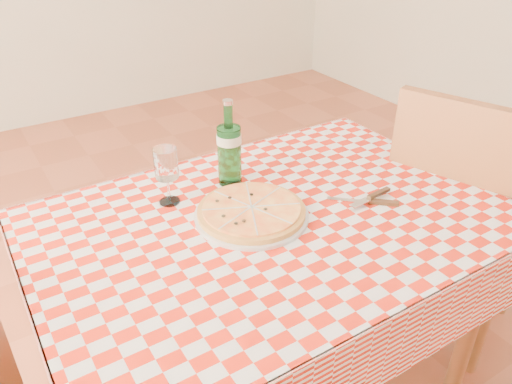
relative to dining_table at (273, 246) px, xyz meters
The scene contains 7 objects.
dining_table is the anchor object (origin of this frame).
tablecloth 0.09m from the dining_table, ahead, with size 1.30×0.90×0.01m, color #A9180A.
chair_near 0.74m from the dining_table, ahead, with size 0.58×0.58×1.01m.
pizza_plate 0.13m from the dining_table, 142.37° to the left, with size 0.32×0.32×0.04m, color #B8813D, non-canonical shape.
water_bottle 0.33m from the dining_table, 90.63° to the left, with size 0.08×0.08×0.27m, color #175E25, non-canonical shape.
wine_glass 0.36m from the dining_table, 132.31° to the left, with size 0.07×0.07×0.17m, color white, non-canonical shape.
cutlery 0.31m from the dining_table, 16.19° to the right, with size 0.22×0.18×0.02m, color silver, non-canonical shape.
Camera 1 is at (-0.66, -0.95, 1.53)m, focal length 35.00 mm.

